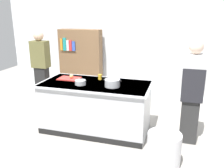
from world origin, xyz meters
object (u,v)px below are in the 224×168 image
mixing_bowl (80,82)px  juice_cup (100,77)px  stock_pot (112,83)px  trash_bin (164,150)px  person_chef (192,90)px  bookshelf (81,63)px  onion (71,76)px  person_guest (41,67)px

mixing_bowl → juice_cup: 0.46m
stock_pot → juice_cup: bearing=134.3°
juice_cup → trash_bin: (1.31, -1.06, -0.69)m
person_chef → bookshelf: person_chef is taller
onion → bookshelf: bookshelf is taller
onion → person_chef: (2.17, -0.10, -0.04)m
trash_bin → person_guest: person_guest is taller
trash_bin → bookshelf: size_ratio=0.30×
person_chef → person_guest: same height
stock_pot → mixing_bowl: 0.57m
bookshelf → mixing_bowl: bearing=-66.7°
juice_cup → person_chef: bearing=-8.0°
stock_pot → person_chef: bearing=5.4°
bookshelf → trash_bin: bearing=-47.7°
mixing_bowl → person_guest: person_guest is taller
juice_cup → trash_bin: size_ratio=0.19×
juice_cup → onion: bearing=-166.6°
stock_pot → person_chef: person_chef is taller
onion → mixing_bowl: onion is taller
stock_pot → person_guest: bearing=154.1°
bookshelf → stock_pot: bearing=-53.5°
trash_bin → person_chef: size_ratio=0.30×
person_chef → bookshelf: size_ratio=1.01×
person_guest → bookshelf: (0.58, 0.94, -0.06)m
juice_cup → mixing_bowl: bearing=-119.0°
stock_pot → bookshelf: (-1.41, 1.90, -0.11)m
person_chef → onion: bearing=72.3°
onion → bookshelf: bearing=107.8°
juice_cup → person_guest: (-1.64, 0.61, -0.04)m
stock_pot → juice_cup: 0.49m
onion → person_guest: 1.33m
onion → person_chef: 2.17m
mixing_bowl → person_guest: (-1.42, 1.01, -0.03)m
trash_bin → bookshelf: (-2.37, 2.61, 0.60)m
person_guest → bookshelf: person_guest is taller
juice_cup → person_guest: size_ratio=0.06×
stock_pot → trash_bin: stock_pot is taller
onion → juice_cup: juice_cup is taller
juice_cup → bookshelf: 1.88m
mixing_bowl → bookshelf: 2.13m
onion → trash_bin: onion is taller
mixing_bowl → person_chef: person_chef is taller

